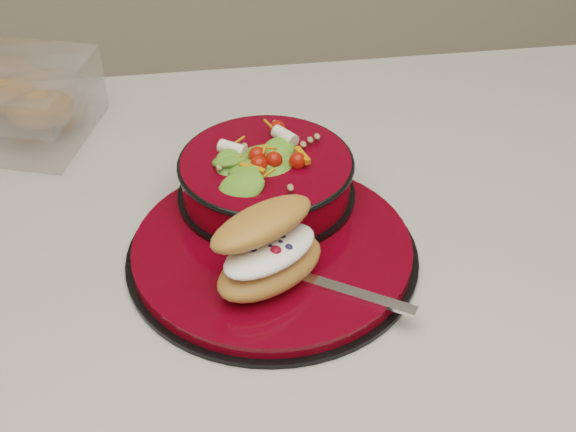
{
  "coord_description": "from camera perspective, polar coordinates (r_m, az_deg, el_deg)",
  "views": [
    {
      "loc": [
        -0.1,
        -0.71,
        1.48
      ],
      "look_at": [
        0.0,
        -0.05,
        0.94
      ],
      "focal_mm": 50.0,
      "sensor_mm": 36.0,
      "label": 1
    }
  ],
  "objects": [
    {
      "name": "salad_bowl",
      "position": [
        0.9,
        -1.57,
        3.11
      ],
      "size": [
        0.2,
        0.2,
        0.09
      ],
      "rotation": [
        0.0,
        0.0,
        0.04
      ],
      "color": "black",
      "rests_on": "dinner_plate"
    },
    {
      "name": "croissant",
      "position": [
        0.8,
        -1.35,
        -2.34
      ],
      "size": [
        0.14,
        0.14,
        0.07
      ],
      "rotation": [
        0.0,
        0.0,
        0.59
      ],
      "color": "#C5773C",
      "rests_on": "dinner_plate"
    },
    {
      "name": "dinner_plate",
      "position": [
        0.86,
        -1.06,
        -2.5
      ],
      "size": [
        0.32,
        0.32,
        0.02
      ],
      "rotation": [
        0.0,
        0.0,
        -0.28
      ],
      "color": "black",
      "rests_on": "island_counter"
    },
    {
      "name": "fork",
      "position": [
        0.81,
        2.54,
        -4.81
      ],
      "size": [
        0.16,
        0.11,
        0.0
      ],
      "rotation": [
        0.0,
        0.0,
        1.0
      ],
      "color": "silver",
      "rests_on": "dinner_plate"
    }
  ]
}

